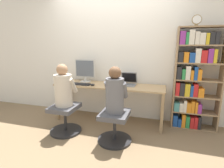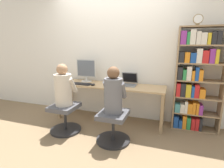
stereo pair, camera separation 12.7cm
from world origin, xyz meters
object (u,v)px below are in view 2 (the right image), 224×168
Objects in this scene: bookshelf at (195,80)px; desk_clock at (198,19)px; desktop_monitor at (86,71)px; person_at_monitor at (63,87)px; keyboard at (80,84)px; office_chair_right at (113,125)px; person_at_laptop at (113,92)px; laptop at (128,83)px; office_chair_left at (65,117)px.

desk_clock reaches higher than bookshelf.
person_at_monitor is (-0.04, -0.76, -0.17)m from desktop_monitor.
office_chair_right is (0.85, -0.54, -0.48)m from keyboard.
person_at_laptop is at bearing -144.92° from bookshelf.
office_chair_right is at bearing -144.75° from bookshelf.
laptop is 0.47× the size of person_at_laptop.
desktop_monitor is 1.40× the size of laptop.
laptop is 0.75× the size of keyboard.
bookshelf reaches higher than office_chair_right.
desktop_monitor is 0.35m from keyboard.
desktop_monitor is 2.03m from bookshelf.
bookshelf is at bearing 8.13° from keyboard.
keyboard is 2.05m from bookshelf.
desk_clock is (1.97, 0.23, 1.11)m from keyboard.
desktop_monitor is 0.66× the size of person_at_laptop.
office_chair_left is 0.89m from office_chair_right.
desk_clock is (1.12, 0.77, 1.07)m from person_at_laptop.
desk_clock is at bearing -0.47° from laptop.
keyboard is (-0.89, -0.24, -0.04)m from laptop.
bookshelf reaches higher than person_at_laptop.
desktop_monitor reaches higher than laptop.
person_at_laptop is at bearing -32.08° from keyboard.
bookshelf is at bearing 20.78° from office_chair_left.
person_at_monitor is at bearing 176.70° from office_chair_right.
laptop is 0.62× the size of office_chair_left.
keyboard is 2.60× the size of desk_clock.
office_chair_right is at bearing -90.00° from person_at_laptop.
person_at_laptop is at bearing -2.63° from office_chair_left.
person_at_laptop is at bearing -145.50° from desk_clock.
desk_clock reaches higher than desktop_monitor.
person_at_monitor is 2.38m from desk_clock.
bookshelf reaches higher than laptop.
keyboard reaches higher than office_chair_left.
laptop is 1.96× the size of desk_clock.
bookshelf reaches higher than office_chair_left.
office_chair_left is 0.76× the size of person_at_monitor.
keyboard reaches higher than office_chair_right.
desktop_monitor is 2.74× the size of desk_clock.
office_chair_right is (-0.04, -0.78, -0.52)m from laptop.
desktop_monitor is at bearing 177.87° from laptop.
laptop is 0.19× the size of bookshelf.
bookshelf is (2.06, 0.78, 0.64)m from office_chair_left.
desk_clock is at bearing 19.92° from office_chair_left.
bookshelf reaches higher than desktop_monitor.
person_at_laptop is at bearing -92.87° from laptop.
person_at_monitor is at bearing -141.79° from laptop.
office_chair_right is 0.30× the size of bookshelf.
laptop is at bearing -177.66° from bookshelf.
laptop is at bearing -2.13° from desktop_monitor.
office_chair_right is 3.14× the size of desk_clock.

